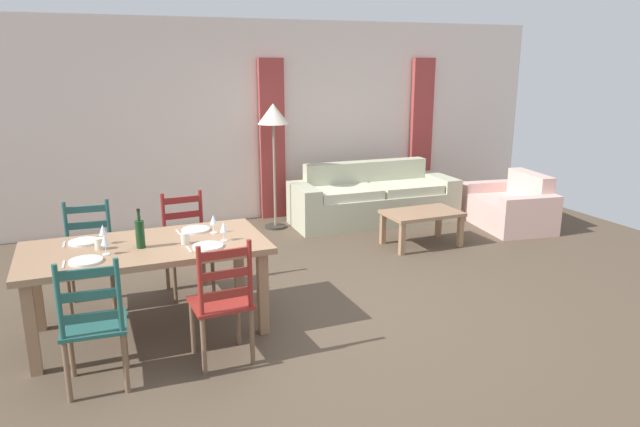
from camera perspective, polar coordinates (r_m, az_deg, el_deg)
ground_plane at (r=5.39m, az=0.37°, el=-9.19°), size 9.60×9.60×0.02m
wall_far at (r=8.11m, az=-8.85°, el=8.77°), size 9.60×0.16×2.70m
curtain_panel_left at (r=8.16m, az=-4.70°, el=7.16°), size 0.35×0.08×2.20m
curtain_panel_right at (r=9.18m, az=9.84°, el=7.85°), size 0.35×0.08×2.20m
dining_table at (r=4.89m, az=-16.60°, el=-3.93°), size 1.90×0.96×0.75m
dining_chair_near_left at (r=4.24m, az=-21.24°, el=-10.03°), size 0.45×0.43×0.96m
dining_chair_near_right at (r=4.35m, az=-9.52°, el=-8.48°), size 0.44×0.42×0.96m
dining_chair_far_left at (r=5.65m, az=-21.55°, el=-3.84°), size 0.45×0.43×0.96m
dining_chair_far_right at (r=5.74m, az=-12.86°, el=-2.86°), size 0.44×0.42×0.96m
dinner_plate_near_left at (r=4.61m, az=-21.90°, el=-4.31°), size 0.24×0.24×0.02m
fork_near_left at (r=4.61m, az=-23.75°, el=-4.57°), size 0.03×0.17×0.01m
dinner_plate_near_right at (r=4.69m, az=-10.88°, el=-3.15°), size 0.24×0.24×0.02m
fork_near_right at (r=4.67m, az=-12.67°, el=-3.42°), size 0.02×0.17×0.01m
dinner_plate_far_left at (r=5.09m, az=-22.03°, el=-2.57°), size 0.24×0.24×0.02m
fork_far_left at (r=5.09m, az=-23.71°, el=-2.80°), size 0.03×0.17×0.01m
dinner_plate_far_right at (r=5.16m, az=-12.04°, el=-1.55°), size 0.24×0.24×0.02m
fork_far_right at (r=5.14m, az=-13.67°, el=-1.78°), size 0.02×0.17×0.01m
wine_bottle at (r=4.78m, az=-17.15°, el=-1.86°), size 0.07×0.07×0.32m
wine_glass_near_left at (r=4.70m, az=-20.26°, el=-2.50°), size 0.06×0.06×0.16m
wine_glass_near_right at (r=4.81m, az=-9.38°, el=-1.37°), size 0.06×0.06×0.16m
wine_glass_far_left at (r=4.97m, az=-20.43°, el=-1.58°), size 0.06×0.06×0.16m
wine_glass_far_right at (r=5.03m, az=-10.36°, el=-0.67°), size 0.06×0.06×0.16m
coffee_cup_primary at (r=4.80m, az=-13.02°, el=-2.40°), size 0.07×0.07×0.09m
coffee_cup_secondary at (r=4.86m, az=-20.74°, el=-2.79°), size 0.07×0.07×0.09m
couch at (r=8.11m, az=5.11°, el=1.30°), size 2.31×0.90×0.80m
coffee_table at (r=7.10m, az=9.91°, el=-0.32°), size 0.90×0.56×0.42m
armchair_upholstered at (r=8.24m, az=18.31°, el=0.50°), size 0.97×1.27×0.72m
standing_lamp at (r=7.57m, az=-4.58°, el=8.94°), size 0.40×0.40×1.64m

